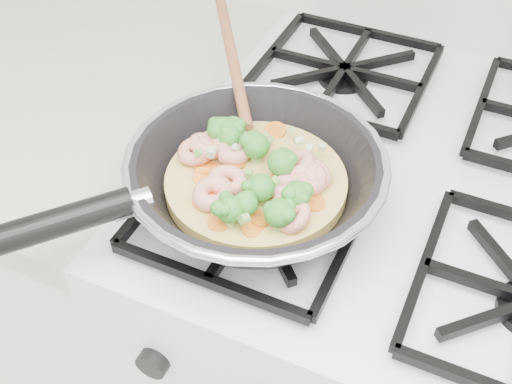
% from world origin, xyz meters
% --- Properties ---
extents(stove, '(0.60, 0.60, 0.92)m').
position_xyz_m(stove, '(0.00, 1.70, 0.46)').
color(stove, white).
rests_on(stove, ground).
extents(skillet, '(0.35, 0.50, 0.08)m').
position_xyz_m(skillet, '(-0.16, 1.56, 0.96)').
color(skillet, black).
rests_on(skillet, stove).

